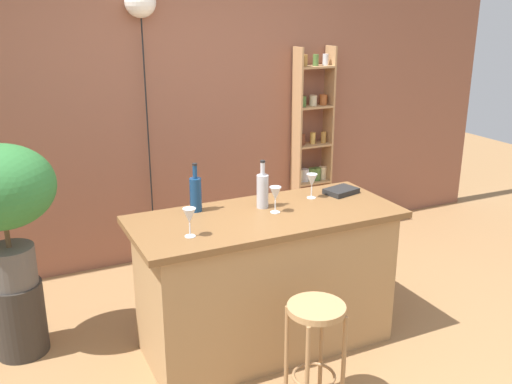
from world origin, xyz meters
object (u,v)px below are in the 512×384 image
bar_stool (315,334)px  wine_glass_center (189,217)px  wine_glass_right (275,194)px  bottle_wine_red (196,193)px  pendant_globe_light (140,5)px  spice_shelf (312,147)px  wine_glass_left (312,181)px  cookbook (341,191)px  plant_stool (19,318)px  bottle_olive_oil (263,190)px  potted_plant (1,195)px

bar_stool → wine_glass_center: (-0.49, 0.54, 0.55)m
bar_stool → wine_glass_right: bearing=81.0°
bottle_wine_red → pendant_globe_light: size_ratio=0.14×
spice_shelf → wine_glass_right: 1.90m
wine_glass_left → bottle_wine_red: bearing=173.3°
cookbook → bottle_wine_red: bearing=161.5°
spice_shelf → bar_stool: bearing=-120.1°
wine_glass_left → pendant_globe_light: size_ratio=0.07×
plant_stool → wine_glass_left: bearing=-13.3°
bottle_olive_oil → cookbook: size_ratio=1.45×
wine_glass_left → wine_glass_right: size_ratio=1.00×
wine_glass_center → bar_stool: bearing=-47.9°
potted_plant → wine_glass_left: 1.89m
wine_glass_left → plant_stool: bearing=166.7°
wine_glass_center → pendant_globe_light: 2.02m
wine_glass_right → pendant_globe_light: size_ratio=0.07×
bar_stool → cookbook: size_ratio=2.99×
wine_glass_center → cookbook: size_ratio=0.78×
spice_shelf → bottle_wine_red: bearing=-141.4°
wine_glass_center → pendant_globe_light: bearing=81.9°
plant_stool → bottle_wine_red: 1.37m
wine_glass_right → plant_stool: bearing=159.0°
wine_glass_center → wine_glass_right: 0.61m
plant_stool → wine_glass_right: 1.79m
potted_plant → wine_glass_left: potted_plant is taller
bar_stool → wine_glass_center: 0.92m
spice_shelf → potted_plant: 2.82m
bar_stool → bottle_wine_red: size_ratio=2.07×
plant_stool → bottle_wine_red: bearing=-17.8°
wine_glass_left → cookbook: 0.25m
spice_shelf → bottle_olive_oil: spice_shelf is taller
potted_plant → cookbook: potted_plant is taller
spice_shelf → wine_glass_left: size_ratio=10.75×
bottle_wine_red → wine_glass_left: bottle_wine_red is taller
bar_stool → cookbook: cookbook is taller
bottle_olive_oil → wine_glass_right: size_ratio=1.86×
wine_glass_left → wine_glass_center: size_ratio=1.00×
bottle_wine_red → pendant_globe_light: pendant_globe_light is taller
spice_shelf → bottle_wine_red: 2.03m
bottle_olive_oil → wine_glass_center: (-0.57, -0.26, 0.00)m
bottle_wine_red → pendant_globe_light: (0.07, 1.31, 1.09)m
bar_stool → wine_glass_center: size_ratio=3.83×
spice_shelf → potted_plant: size_ratio=2.01×
wine_glass_right → bar_stool: bearing=-99.0°
wine_glass_center → potted_plant: bearing=141.6°
wine_glass_center → spice_shelf: bearing=43.0°
potted_plant → bottle_olive_oil: bearing=-17.4°
wine_glass_right → cookbook: size_ratio=0.78×
plant_stool → bar_stool: bearing=-42.1°
plant_stool → wine_glass_right: wine_glass_right is taller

